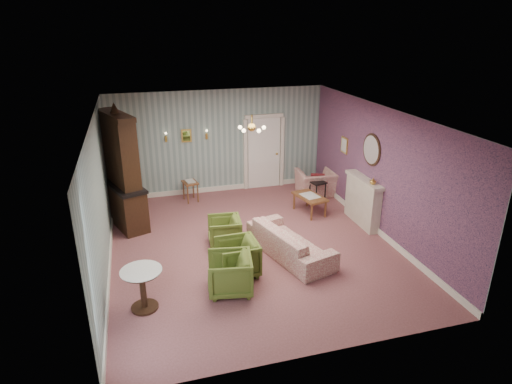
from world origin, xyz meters
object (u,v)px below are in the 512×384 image
object	(u,v)px
olive_chair_a	(230,272)
olive_chair_c	(224,230)
wingback_chair	(317,179)
sofa_chintz	(290,237)
dresser	(120,167)
pedestal_table	(143,289)
side_table_black	(317,191)
coffee_table	(310,204)
fireplace	(363,201)
olive_chair_b	(237,256)

from	to	relation	value
olive_chair_a	olive_chair_c	distance (m)	1.80
wingback_chair	sofa_chintz	bearing A→B (deg)	61.66
dresser	pedestal_table	bearing A→B (deg)	-105.43
olive_chair_c	wingback_chair	size ratio (longest dim) A/B	0.66
olive_chair_c	sofa_chintz	distance (m)	1.48
wingback_chair	dresser	xyz separation A→B (m)	(-5.22, -0.52, 0.97)
pedestal_table	side_table_black	bearing A→B (deg)	37.52
sofa_chintz	coffee_table	world-z (taller)	sofa_chintz
olive_chair_c	dresser	world-z (taller)	dresser
wingback_chair	side_table_black	size ratio (longest dim) A/B	1.91
dresser	fireplace	world-z (taller)	dresser
dresser	fireplace	size ratio (longest dim) A/B	2.05
fireplace	coffee_table	world-z (taller)	fireplace
olive_chair_b	sofa_chintz	bearing A→B (deg)	106.59
wingback_chair	coffee_table	world-z (taller)	wingback_chair
fireplace	sofa_chintz	bearing A→B (deg)	-155.72
olive_chair_a	wingback_chair	size ratio (longest dim) A/B	0.75
olive_chair_b	olive_chair_c	world-z (taller)	olive_chair_b
dresser	side_table_black	xyz separation A→B (m)	(5.04, 0.06, -1.16)
olive_chair_b	pedestal_table	distance (m)	1.91
olive_chair_c	side_table_black	size ratio (longest dim) A/B	1.26
sofa_chintz	pedestal_table	bearing A→B (deg)	93.50
olive_chair_a	wingback_chair	bearing A→B (deg)	149.45
olive_chair_a	dresser	bearing A→B (deg)	-142.79
olive_chair_c	pedestal_table	world-z (taller)	pedestal_table
olive_chair_c	side_table_black	distance (m)	3.45
pedestal_table	sofa_chintz	bearing A→B (deg)	19.34
coffee_table	side_table_black	distance (m)	0.87
olive_chair_a	olive_chair_b	bearing A→B (deg)	163.53
fireplace	coffee_table	size ratio (longest dim) A/B	1.49
sofa_chintz	pedestal_table	world-z (taller)	sofa_chintz
fireplace	coffee_table	bearing A→B (deg)	137.37
olive_chair_c	olive_chair_b	bearing A→B (deg)	5.76
coffee_table	side_table_black	size ratio (longest dim) A/B	1.68
wingback_chair	side_table_black	bearing A→B (deg)	72.97
wingback_chair	dresser	bearing A→B (deg)	9.30
olive_chair_b	pedestal_table	size ratio (longest dim) A/B	1.03
fireplace	side_table_black	bearing A→B (deg)	106.20
side_table_black	coffee_table	bearing A→B (deg)	-126.41
pedestal_table	olive_chair_c	bearing A→B (deg)	46.22
olive_chair_b	fireplace	size ratio (longest dim) A/B	0.56
olive_chair_b	pedestal_table	xyz separation A→B (m)	(-1.80, -0.66, -0.01)
olive_chair_a	side_table_black	xyz separation A→B (m)	(3.24, 3.55, -0.12)
dresser	pedestal_table	distance (m)	3.76
fireplace	pedestal_table	bearing A→B (deg)	-158.54
olive_chair_a	olive_chair_b	xyz separation A→B (m)	(0.27, 0.55, -0.01)
olive_chair_a	coffee_table	xyz separation A→B (m)	(2.72, 2.85, -0.16)
coffee_table	side_table_black	world-z (taller)	side_table_black
sofa_chintz	olive_chair_b	bearing A→B (deg)	92.45
olive_chair_a	pedestal_table	world-z (taller)	olive_chair_a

